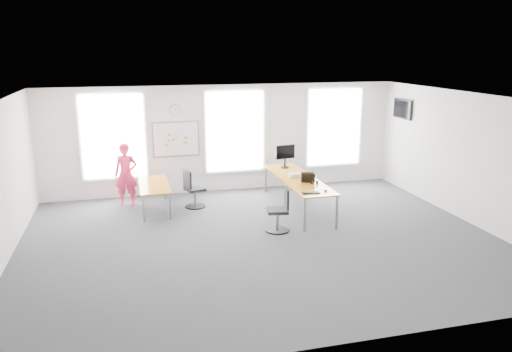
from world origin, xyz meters
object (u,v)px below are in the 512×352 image
object	(u,v)px
chair_right	(280,212)
keyboard	(311,193)
desk_right	(298,180)
person	(126,175)
monitor	(285,154)
chair_left	(193,191)
desk_left	(154,186)
headphones	(314,182)

from	to	relation	value
chair_right	keyboard	bearing A→B (deg)	104.71
desk_right	person	size ratio (longest dim) A/B	2.03
keyboard	chair_right	bearing A→B (deg)	-170.41
chair_right	monitor	world-z (taller)	monitor
chair_left	desk_left	bearing A→B (deg)	69.11
chair_left	desk_right	bearing A→B (deg)	-124.54
monitor	desk_left	bearing A→B (deg)	174.15
chair_left	keyboard	bearing A→B (deg)	-149.43
desk_right	chair_left	xyz separation A→B (m)	(-2.55, 0.77, -0.32)
headphones	chair_right	bearing A→B (deg)	-137.34
keyboard	monitor	xyz separation A→B (m)	(0.19, 2.48, 0.37)
desk_left	desk_right	bearing A→B (deg)	-13.27
desk_left	chair_right	distance (m)	3.45
desk_left	keyboard	size ratio (longest dim) A/B	4.62
person	chair_right	bearing A→B (deg)	-29.33
chair_left	monitor	world-z (taller)	monitor
desk_right	headphones	size ratio (longest dim) A/B	20.67
desk_left	chair_right	size ratio (longest dim) A/B	1.86
person	monitor	distance (m)	4.23
person	chair_left	bearing A→B (deg)	-9.83
desk_right	chair_right	distance (m)	1.71
chair_right	person	distance (m)	4.34
desk_right	chair_right	bearing A→B (deg)	-122.49
desk_right	chair_right	size ratio (longest dim) A/B	3.33
desk_left	person	bearing A→B (deg)	138.96
desk_right	keyboard	world-z (taller)	keyboard
desk_right	headphones	bearing A→B (deg)	-73.78
chair_right	keyboard	size ratio (longest dim) A/B	2.49
chair_left	headphones	distance (m)	3.12
desk_left	person	size ratio (longest dim) A/B	1.13
keyboard	headphones	distance (m)	0.79
desk_left	keyboard	xyz separation A→B (m)	(3.35, -2.19, 0.20)
desk_right	monitor	bearing A→B (deg)	88.77
desk_left	chair_left	bearing A→B (deg)	-3.23
monitor	chair_left	bearing A→B (deg)	177.08
headphones	monitor	world-z (taller)	monitor
chair_left	keyboard	world-z (taller)	chair_left
desk_right	monitor	distance (m)	1.20
desk_left	chair_left	world-z (taller)	chair_left
chair_right	headphones	bearing A→B (deg)	135.25
chair_left	monitor	size ratio (longest dim) A/B	1.56
desk_right	desk_left	distance (m)	3.61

